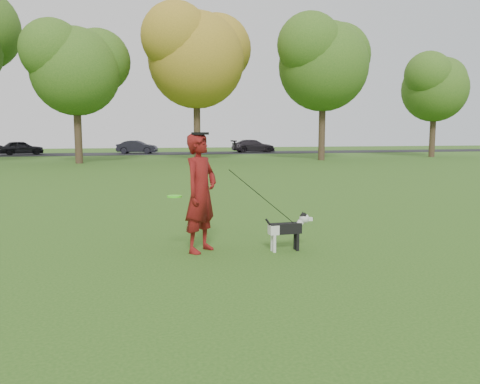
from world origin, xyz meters
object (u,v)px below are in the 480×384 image
object	(u,v)px
car_left	(21,148)
car_right	(253,146)
man	(201,193)
dog	(289,227)
car_mid	(137,147)

from	to	relation	value
car_left	car_right	xyz separation A→B (m)	(22.24, 0.00, 0.02)
man	car_right	distance (m)	41.44
dog	car_left	world-z (taller)	car_left
dog	car_right	world-z (taller)	car_right
car_left	man	bearing A→B (deg)	177.08
man	car_right	bearing A→B (deg)	26.89
man	car_left	xyz separation A→B (m)	(-9.48, 39.42, -0.30)
dog	car_right	xyz separation A→B (m)	(11.37, 39.75, 0.29)
car_mid	car_right	world-z (taller)	car_right
car_left	car_right	bearing A→B (deg)	-106.44
man	car_mid	distance (m)	39.43
dog	man	bearing A→B (deg)	166.62
dog	car_mid	distance (m)	39.75
car_right	car_left	bearing A→B (deg)	91.08
dog	car_left	bearing A→B (deg)	105.30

